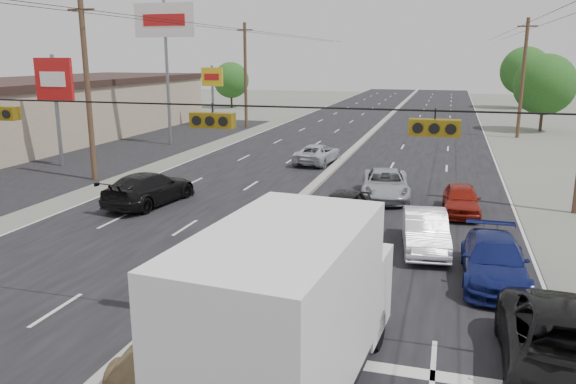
{
  "coord_description": "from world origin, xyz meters",
  "views": [
    {
      "loc": [
        6.8,
        -12.04,
        6.9
      ],
      "look_at": [
        1.44,
        6.55,
        2.2
      ],
      "focal_mm": 35.0,
      "sensor_mm": 36.0,
      "label": 1
    }
  ],
  "objects_px": {
    "box_truck": "(293,310)",
    "tan_sedan": "(189,335)",
    "oncoming_far": "(318,154)",
    "utility_pole_left_c": "(245,75)",
    "red_sedan": "(271,252)",
    "tree_right_far": "(525,71)",
    "queue_car_d": "(494,261)",
    "utility_pole_left_b": "(88,89)",
    "utility_pole_right_c": "(523,78)",
    "queue_car_e": "(461,200)",
    "oncoming_near": "(150,189)",
    "queue_car_c": "(385,185)",
    "pole_sign_mid": "(55,85)",
    "tree_left_far": "(231,80)",
    "queue_car_a": "(341,209)",
    "pole_sign_far": "(212,82)",
    "pole_sign_billboard": "(165,29)",
    "queue_car_b": "(425,231)",
    "black_suv": "(567,355)",
    "tree_right_mid": "(545,85)"
  },
  "relations": [
    {
      "from": "pole_sign_far",
      "to": "queue_car_c",
      "type": "bearing_deg",
      "value": -51.04
    },
    {
      "from": "pole_sign_mid",
      "to": "queue_car_d",
      "type": "bearing_deg",
      "value": -26.13
    },
    {
      "from": "queue_car_b",
      "to": "queue_car_d",
      "type": "distance_m",
      "value": 3.31
    },
    {
      "from": "pole_sign_billboard",
      "to": "tree_right_far",
      "type": "relative_size",
      "value": 1.35
    },
    {
      "from": "queue_car_c",
      "to": "tree_left_far",
      "type": "bearing_deg",
      "value": 112.68
    },
    {
      "from": "utility_pole_left_b",
      "to": "tree_right_far",
      "type": "relative_size",
      "value": 1.23
    },
    {
      "from": "queue_car_e",
      "to": "black_suv",
      "type": "bearing_deg",
      "value": -83.96
    },
    {
      "from": "utility_pole_left_c",
      "to": "red_sedan",
      "type": "relative_size",
      "value": 2.69
    },
    {
      "from": "tree_left_far",
      "to": "queue_car_a",
      "type": "bearing_deg",
      "value": -63.65
    },
    {
      "from": "tan_sedan",
      "to": "oncoming_near",
      "type": "relative_size",
      "value": 0.92
    },
    {
      "from": "tan_sedan",
      "to": "utility_pole_right_c",
      "type": "bearing_deg",
      "value": 75.75
    },
    {
      "from": "pole_sign_mid",
      "to": "queue_car_d",
      "type": "relative_size",
      "value": 1.48
    },
    {
      "from": "pole_sign_billboard",
      "to": "tree_right_far",
      "type": "xyz_separation_m",
      "value": [
        30.5,
        42.0,
        -3.91
      ]
    },
    {
      "from": "tree_right_far",
      "to": "oncoming_far",
      "type": "xyz_separation_m",
      "value": [
        -17.4,
        -46.61,
        -4.32
      ]
    },
    {
      "from": "utility_pole_left_c",
      "to": "utility_pole_left_b",
      "type": "bearing_deg",
      "value": -90.0
    },
    {
      "from": "queue_car_c",
      "to": "queue_car_d",
      "type": "height_order",
      "value": "queue_car_c"
    },
    {
      "from": "pole_sign_far",
      "to": "queue_car_d",
      "type": "xyz_separation_m",
      "value": [
        24.41,
        -34.46,
        -3.72
      ]
    },
    {
      "from": "utility_pole_left_c",
      "to": "oncoming_far",
      "type": "distance_m",
      "value": 20.47
    },
    {
      "from": "utility_pole_right_c",
      "to": "tree_right_mid",
      "type": "bearing_deg",
      "value": 63.43
    },
    {
      "from": "utility_pole_left_c",
      "to": "tree_left_far",
      "type": "height_order",
      "value": "utility_pole_left_c"
    },
    {
      "from": "utility_pole_right_c",
      "to": "box_truck",
      "type": "height_order",
      "value": "utility_pole_right_c"
    },
    {
      "from": "utility_pole_left_b",
      "to": "oncoming_far",
      "type": "height_order",
      "value": "utility_pole_left_b"
    },
    {
      "from": "utility_pole_left_b",
      "to": "red_sedan",
      "type": "relative_size",
      "value": 2.69
    },
    {
      "from": "utility_pole_right_c",
      "to": "queue_car_e",
      "type": "bearing_deg",
      "value": -100.6
    },
    {
      "from": "utility_pole_right_c",
      "to": "tree_left_far",
      "type": "xyz_separation_m",
      "value": [
        -34.5,
        20.0,
        -1.39
      ]
    },
    {
      "from": "queue_car_d",
      "to": "tree_right_far",
      "type": "bearing_deg",
      "value": 82.77
    },
    {
      "from": "oncoming_far",
      "to": "utility_pole_left_c",
      "type": "bearing_deg",
      "value": -50.14
    },
    {
      "from": "tree_right_far",
      "to": "queue_car_a",
      "type": "bearing_deg",
      "value": -102.51
    },
    {
      "from": "oncoming_near",
      "to": "utility_pole_left_c",
      "type": "bearing_deg",
      "value": -70.83
    },
    {
      "from": "box_truck",
      "to": "tan_sedan",
      "type": "distance_m",
      "value": 2.99
    },
    {
      "from": "box_truck",
      "to": "queue_car_c",
      "type": "xyz_separation_m",
      "value": [
        -0.11,
        17.46,
        -1.27
      ]
    },
    {
      "from": "utility_pole_right_c",
      "to": "pole_sign_mid",
      "type": "relative_size",
      "value": 1.43
    },
    {
      "from": "red_sedan",
      "to": "queue_car_d",
      "type": "height_order",
      "value": "queue_car_d"
    },
    {
      "from": "queue_car_c",
      "to": "pole_sign_mid",
      "type": "bearing_deg",
      "value": 165.33
    },
    {
      "from": "pole_sign_mid",
      "to": "tan_sedan",
      "type": "bearing_deg",
      "value": -46.64
    },
    {
      "from": "queue_car_b",
      "to": "queue_car_e",
      "type": "height_order",
      "value": "queue_car_b"
    },
    {
      "from": "queue_car_d",
      "to": "queue_car_a",
      "type": "bearing_deg",
      "value": 140.79
    },
    {
      "from": "utility_pole_left_c",
      "to": "queue_car_d",
      "type": "height_order",
      "value": "utility_pole_left_c"
    },
    {
      "from": "utility_pole_left_c",
      "to": "pole_sign_mid",
      "type": "distance_m",
      "value": 22.46
    },
    {
      "from": "tree_right_far",
      "to": "box_truck",
      "type": "distance_m",
      "value": 73.15
    },
    {
      "from": "tree_left_far",
      "to": "oncoming_far",
      "type": "relative_size",
      "value": 1.33
    },
    {
      "from": "queue_car_d",
      "to": "red_sedan",
      "type": "bearing_deg",
      "value": -173.06
    },
    {
      "from": "pole_sign_billboard",
      "to": "black_suv",
      "type": "xyz_separation_m",
      "value": [
        23.99,
        -28.22,
        -8.07
      ]
    },
    {
      "from": "tree_right_mid",
      "to": "utility_pole_left_b",
      "type": "bearing_deg",
      "value": -132.51
    },
    {
      "from": "tree_right_mid",
      "to": "queue_car_e",
      "type": "bearing_deg",
      "value": -103.31
    },
    {
      "from": "utility_pole_right_c",
      "to": "red_sedan",
      "type": "xyz_separation_m",
      "value": [
        -11.1,
        -35.38,
        -4.49
      ]
    },
    {
      "from": "tree_right_far",
      "to": "queue_car_c",
      "type": "relative_size",
      "value": 1.64
    },
    {
      "from": "pole_sign_far",
      "to": "tan_sedan",
      "type": "bearing_deg",
      "value": -67.25
    },
    {
      "from": "red_sedan",
      "to": "tree_right_far",
      "type": "bearing_deg",
      "value": 74.87
    },
    {
      "from": "utility_pole_right_c",
      "to": "red_sedan",
      "type": "bearing_deg",
      "value": -107.42
    }
  ]
}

